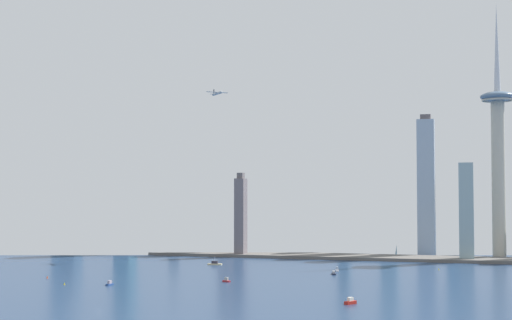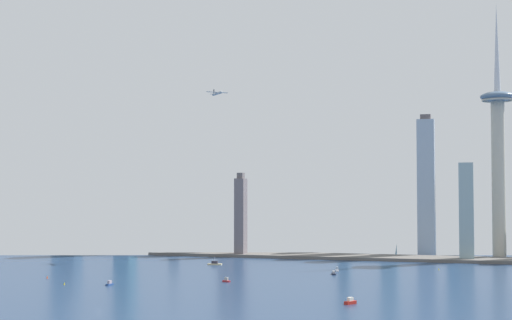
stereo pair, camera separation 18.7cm
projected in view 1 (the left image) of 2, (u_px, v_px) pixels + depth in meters
The scene contains 25 objects.
ground_plane at pixel (99, 309), 536.44m from camera, with size 6000.00×6000.00×0.00m, color navy.
waterfront_pier at pixel (276, 255), 982.04m from camera, with size 994.78×60.76×3.70m, color #635E59.
observation_tower at pixel (498, 142), 947.23m from camera, with size 41.69×41.69×316.95m.
skyscraper_0 at pixel (241, 216), 983.02m from camera, with size 12.40×17.29×106.55m.
skyscraper_2 at pixel (124, 197), 1132.69m from camera, with size 17.23×14.70×162.16m.
skyscraper_3 at pixel (61, 188), 1182.02m from camera, with size 22.38×14.28×177.18m.
skyscraper_4 at pixel (455, 203), 1021.06m from camera, with size 21.88×27.79×164.05m.
skyscraper_5 at pixel (389, 192), 1019.21m from camera, with size 21.26×27.69×171.89m.
skyscraper_6 at pixel (126, 200), 1030.80m from camera, with size 22.19×25.94×142.61m.
skyscraper_7 at pixel (176, 233), 1096.53m from camera, with size 15.82×16.58×47.08m.
skyscraper_8 at pixel (228, 207), 1034.21m from camera, with size 23.11×12.72×124.24m.
skyscraper_9 at pixel (466, 212), 912.10m from camera, with size 16.84×13.84×116.78m.
skyscraper_10 at pixel (344, 213), 1032.63m from camera, with size 13.52×21.99×114.19m.
skyscraper_12 at pixel (72, 219), 1119.29m from camera, with size 21.19×26.81×110.07m.
skyscraper_13 at pixel (426, 187), 989.61m from camera, with size 21.81×18.29×181.90m.
boat_0 at pixel (110, 284), 676.05m from camera, with size 3.91×8.49×4.21m.
boat_1 at pixel (337, 270), 795.26m from camera, with size 5.08×9.81×4.66m.
boat_2 at pixel (215, 263), 866.50m from camera, with size 16.35×5.25×10.13m.
boat_3 at pixel (226, 280), 700.92m from camera, with size 8.22×5.38×4.31m.
boat_4 at pixel (334, 273), 765.28m from camera, with size 6.78×13.82×3.41m.
boat_6 at pixel (350, 302), 561.28m from camera, with size 8.20×10.63×5.00m.
channel_buoy_0 at pixel (439, 269), 809.33m from camera, with size 1.09×1.09×2.31m, color yellow.
channel_buoy_1 at pixel (64, 284), 679.29m from camera, with size 1.35×1.35×2.26m, color yellow.
channel_buoy_2 at pixel (47, 277), 730.13m from camera, with size 1.59×1.59×2.52m, color #E54C19.
airplane at pixel (217, 93), 986.49m from camera, with size 24.16×24.49×8.22m.
Camera 1 is at (260.51, -485.88, 81.13)m, focal length 54.15 mm.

